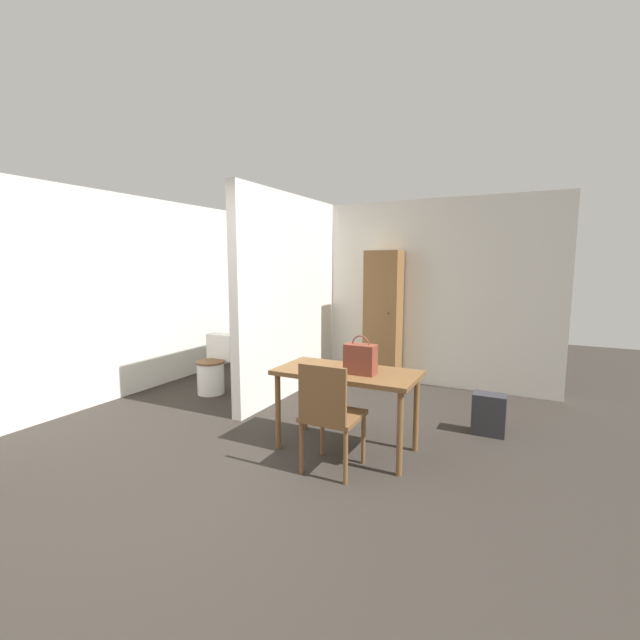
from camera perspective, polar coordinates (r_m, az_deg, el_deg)
The scene contains 10 objects.
ground_plane at distance 3.49m, azimuth -21.24°, elevation -21.42°, with size 16.00×16.00×0.00m, color #2D2823.
wall_back at distance 6.28m, azimuth 5.01°, elevation 3.81°, with size 5.42×0.12×2.50m.
wall_left at distance 6.03m, azimuth -23.02°, elevation 3.08°, with size 0.12×4.76×2.50m.
partition_wall at distance 5.41m, azimuth -4.05°, elevation 3.21°, with size 0.12×2.26×2.50m.
dining_table at distance 3.81m, azimuth 3.60°, elevation -7.98°, with size 1.24×0.63×0.73m.
wooden_chair at distance 3.44m, azimuth 1.26°, elevation -12.25°, with size 0.44×0.44×0.90m.
toilet at distance 5.72m, azimuth -13.90°, elevation -6.13°, with size 0.38×0.51×0.74m.
handbag at distance 3.65m, azimuth 5.40°, elevation -5.17°, with size 0.26×0.14×0.33m.
wooden_cabinet at distance 5.92m, azimuth 8.41°, elevation 0.26°, with size 0.47×0.36×1.83m.
space_heater at distance 4.57m, azimuth 21.61°, elevation -11.59°, with size 0.31×0.20×0.40m.
Camera 1 is at (2.33, -2.00, 1.66)m, focal length 24.00 mm.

